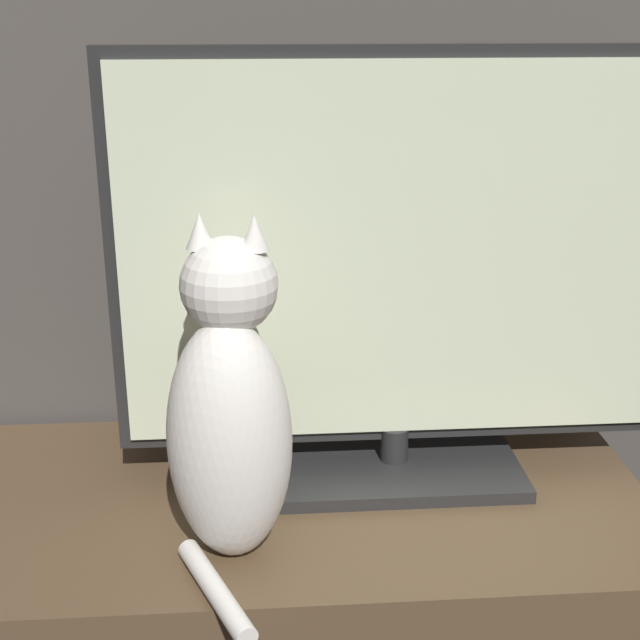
{
  "coord_description": "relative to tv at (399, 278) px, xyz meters",
  "views": [
    {
      "loc": [
        -0.02,
        -0.28,
        1.12
      ],
      "look_at": [
        0.07,
        0.87,
        0.71
      ],
      "focal_mm": 50.0,
      "sensor_mm": 36.0,
      "label": 1
    }
  ],
  "objects": [
    {
      "name": "tv_stand",
      "position": [
        -0.19,
        -0.06,
        -0.53
      ],
      "size": [
        1.14,
        0.54,
        0.41
      ],
      "color": "brown",
      "rests_on": "ground_plane"
    },
    {
      "name": "cat",
      "position": [
        -0.25,
        -0.2,
        -0.12
      ],
      "size": [
        0.19,
        0.31,
        0.46
      ],
      "rotation": [
        0.0,
        0.0,
        -0.19
      ],
      "color": "silver",
      "rests_on": "tv_stand"
    },
    {
      "name": "tv",
      "position": [
        0.0,
        0.0,
        0.0
      ],
      "size": [
        0.86,
        0.24,
        0.65
      ],
      "color": "black",
      "rests_on": "tv_stand"
    }
  ]
}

